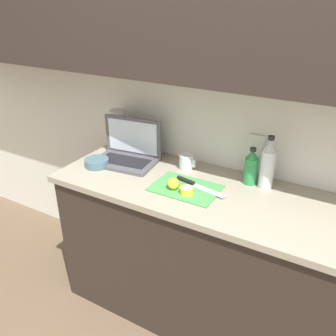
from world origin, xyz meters
name	(u,v)px	position (x,y,z in m)	size (l,w,h in m)	color
ground_plane	(209,315)	(0.00, 0.00, 0.00)	(12.00, 12.00, 0.00)	brown
wall_back	(245,53)	(0.00, 0.23, 1.56)	(5.20, 0.38, 2.60)	white
counter_unit	(217,259)	(0.02, 0.00, 0.46)	(1.83, 0.61, 0.89)	#332823
laptop	(128,152)	(-0.64, 0.09, 0.95)	(0.40, 0.28, 0.26)	#515156
cutting_board	(186,188)	(-0.17, -0.04, 0.89)	(0.35, 0.25, 0.01)	#4C9E51
knife	(192,183)	(-0.15, 0.00, 0.91)	(0.30, 0.09, 0.02)	silver
lemon_half_cut	(187,190)	(-0.14, -0.10, 0.91)	(0.07, 0.07, 0.04)	yellow
lemon_whole_beside	(173,184)	(-0.22, -0.09, 0.93)	(0.06, 0.06, 0.06)	yellow
bottle_green_soda	(268,164)	(0.19, 0.19, 1.02)	(0.07, 0.07, 0.29)	silver
bottle_oil_tall	(251,167)	(0.10, 0.19, 0.98)	(0.07, 0.07, 0.21)	#2D934C
measuring_cup	(186,162)	(-0.28, 0.17, 0.93)	(0.10, 0.08, 0.09)	silver
bowl_white	(97,163)	(-0.76, -0.06, 0.91)	(0.14, 0.14, 0.05)	slate
paper_towel_roll	(119,130)	(-0.80, 0.22, 1.02)	(0.10, 0.10, 0.27)	white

